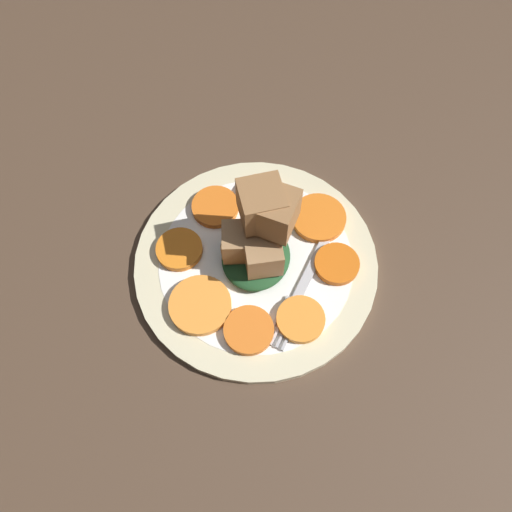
# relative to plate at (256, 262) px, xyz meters

# --- Properties ---
(table_slab) EXTENTS (1.20, 1.20, 0.02)m
(table_slab) POSITION_rel_plate_xyz_m (0.00, 0.00, -0.02)
(table_slab) COLOR #4C3828
(table_slab) RESTS_ON ground
(plate) EXTENTS (0.28, 0.28, 0.01)m
(plate) POSITION_rel_plate_xyz_m (0.00, 0.00, 0.00)
(plate) COLOR beige
(plate) RESTS_ON table_slab
(carrot_slice_0) EXTENTS (0.05, 0.05, 0.01)m
(carrot_slice_0) POSITION_rel_plate_xyz_m (-0.09, -0.01, 0.01)
(carrot_slice_0) COLOR orange
(carrot_slice_0) RESTS_ON plate
(carrot_slice_1) EXTENTS (0.05, 0.05, 0.01)m
(carrot_slice_1) POSITION_rel_plate_xyz_m (-0.06, -0.07, 0.01)
(carrot_slice_1) COLOR orange
(carrot_slice_1) RESTS_ON plate
(carrot_slice_2) EXTENTS (0.05, 0.05, 0.01)m
(carrot_slice_2) POSITION_rel_plate_xyz_m (0.02, -0.09, 0.01)
(carrot_slice_2) COLOR #D55F13
(carrot_slice_2) RESTS_ON plate
(carrot_slice_3) EXTENTS (0.07, 0.07, 0.01)m
(carrot_slice_3) POSITION_rel_plate_xyz_m (0.07, -0.06, 0.01)
(carrot_slice_3) COLOR orange
(carrot_slice_3) RESTS_ON plate
(carrot_slice_4) EXTENTS (0.06, 0.06, 0.01)m
(carrot_slice_4) POSITION_rel_plate_xyz_m (0.09, 0.02, 0.01)
(carrot_slice_4) COLOR orange
(carrot_slice_4) RESTS_ON plate
(carrot_slice_5) EXTENTS (0.06, 0.06, 0.01)m
(carrot_slice_5) POSITION_rel_plate_xyz_m (0.06, 0.07, 0.01)
(carrot_slice_5) COLOR orange
(carrot_slice_5) RESTS_ON plate
(carrot_slice_6) EXTENTS (0.05, 0.05, 0.01)m
(carrot_slice_6) POSITION_rel_plate_xyz_m (-0.01, 0.09, 0.01)
(carrot_slice_6) COLOR orange
(carrot_slice_6) RESTS_ON plate
(carrot_slice_7) EXTENTS (0.07, 0.07, 0.01)m
(carrot_slice_7) POSITION_rel_plate_xyz_m (-0.07, 0.05, 0.01)
(carrot_slice_7) COLOR orange
(carrot_slice_7) RESTS_ON plate
(center_pile) EXTENTS (0.10, 0.08, 0.11)m
(center_pile) POSITION_rel_plate_xyz_m (0.01, -0.00, 0.05)
(center_pile) COLOR #1E4723
(center_pile) RESTS_ON plate
(fork) EXTENTS (0.17, 0.05, 0.00)m
(fork) POSITION_rel_plate_xyz_m (-0.02, -0.06, 0.01)
(fork) COLOR #B2B2B7
(fork) RESTS_ON plate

